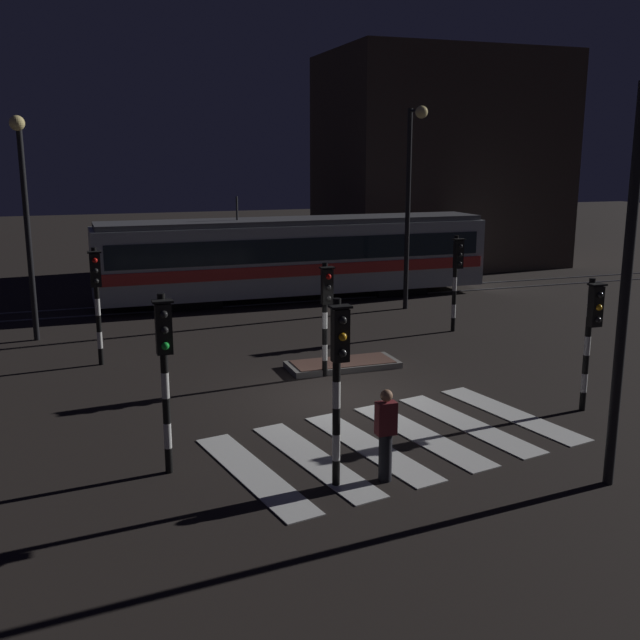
{
  "coord_description": "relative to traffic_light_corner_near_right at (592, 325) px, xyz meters",
  "views": [
    {
      "loc": [
        -6.11,
        -15.93,
        5.73
      ],
      "look_at": [
        0.21,
        2.32,
        1.4
      ],
      "focal_mm": 41.57,
      "sensor_mm": 36.0,
      "label": 1
    }
  ],
  "objects": [
    {
      "name": "rail_near",
      "position": [
        -4.84,
        14.33,
        -2.0
      ],
      "size": [
        80.0,
        0.12,
        0.03
      ],
      "primitive_type": "cube",
      "color": "#59595E",
      "rests_on": "ground"
    },
    {
      "name": "traffic_light_median_centre",
      "position": [
        -4.69,
        4.45,
        -0.02
      ],
      "size": [
        0.36,
        0.42,
        3.03
      ],
      "color": "black",
      "rests_on": "ground"
    },
    {
      "name": "building_backdrop",
      "position": [
        7.92,
        22.27,
        3.36
      ],
      "size": [
        11.61,
        8.0,
        10.76
      ],
      "primitive_type": "cube",
      "color": "#382D28",
      "rests_on": "ground"
    },
    {
      "name": "traffic_light_corner_far_left",
      "position": [
        -10.22,
        7.53,
        0.15
      ],
      "size": [
        0.36,
        0.42,
        3.28
      ],
      "color": "black",
      "rests_on": "ground"
    },
    {
      "name": "ground_plane",
      "position": [
        -4.84,
        2.77,
        -2.02
      ],
      "size": [
        120.0,
        120.0,
        0.0
      ],
      "primitive_type": "plane",
      "color": "black"
    },
    {
      "name": "traffic_light_corner_far_right",
      "position": [
        1.02,
        7.86,
        0.08
      ],
      "size": [
        0.36,
        0.42,
        3.18
      ],
      "color": "black",
      "rests_on": "ground"
    },
    {
      "name": "street_lamp_trackside_left",
      "position": [
        -11.99,
        10.94,
        2.34
      ],
      "size": [
        0.44,
        1.21,
        6.82
      ],
      "color": "black",
      "rests_on": "ground"
    },
    {
      "name": "crosswalk_zebra",
      "position": [
        -4.84,
        -0.22,
        -2.01
      ],
      "size": [
        7.72,
        5.33,
        0.02
      ],
      "color": "silver",
      "rests_on": "ground"
    },
    {
      "name": "traffic_island",
      "position": [
        -3.96,
        5.14,
        -1.93
      ],
      "size": [
        3.06,
        1.24,
        0.18
      ],
      "color": "slate",
      "rests_on": "ground"
    },
    {
      "name": "tram",
      "position": [
        -2.21,
        15.04,
        -0.27
      ],
      "size": [
        15.91,
        2.58,
        4.15
      ],
      "color": "#B2BCC1",
      "rests_on": "ground"
    },
    {
      "name": "traffic_light_corner_near_right",
      "position": [
        0.0,
        0.0,
        0.0
      ],
      "size": [
        0.36,
        0.42,
        3.06
      ],
      "color": "black",
      "rests_on": "ground"
    },
    {
      "name": "street_lamp_trackside_right",
      "position": [
        1.12,
        11.57,
        2.65
      ],
      "size": [
        0.44,
        1.21,
        7.38
      ],
      "color": "black",
      "rests_on": "ground"
    },
    {
      "name": "rail_far",
      "position": [
        -4.84,
        15.76,
        -2.0
      ],
      "size": [
        80.0,
        0.12,
        0.03
      ],
      "primitive_type": "cube",
      "color": "#59595E",
      "rests_on": "ground"
    },
    {
      "name": "traffic_light_corner_near_left",
      "position": [
        -9.42,
        -0.33,
        0.2
      ],
      "size": [
        0.36,
        0.42,
        3.36
      ],
      "color": "black",
      "rests_on": "ground"
    },
    {
      "name": "traffic_light_kerb_mid_left",
      "position": [
        -6.7,
        -1.85,
        0.21
      ],
      "size": [
        0.36,
        0.42,
        3.38
      ],
      "color": "black",
      "rests_on": "ground"
    },
    {
      "name": "pedestrian_waiting_at_kerb",
      "position": [
        -5.8,
        -1.85,
        -1.14
      ],
      "size": [
        0.36,
        0.24,
        1.71
      ],
      "color": "black",
      "rests_on": "ground"
    }
  ]
}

